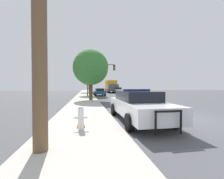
{
  "coord_description": "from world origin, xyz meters",
  "views": [
    {
      "loc": [
        -4.94,
        -7.04,
        1.69
      ],
      "look_at": [
        -1.12,
        14.9,
        1.21
      ],
      "focal_mm": 24.0,
      "sensor_mm": 36.0,
      "label": 1
    }
  ],
  "objects_px": {
    "box_truck": "(111,86)",
    "car_background_oncoming": "(118,90)",
    "traffic_light": "(99,73)",
    "car_background_midblock": "(99,92)",
    "traffic_cone": "(81,121)",
    "fire_hydrant": "(81,117)",
    "tree_sidewalk_mid": "(90,71)",
    "police_car": "(138,105)",
    "tree_sidewalk_far": "(89,75)",
    "car_background_distant": "(112,90)",
    "tree_sidewalk_near": "(91,68)"
  },
  "relations": [
    {
      "from": "police_car",
      "to": "traffic_cone",
      "type": "distance_m",
      "value": 3.07
    },
    {
      "from": "tree_sidewalk_mid",
      "to": "traffic_light",
      "type": "bearing_deg",
      "value": -65.52
    },
    {
      "from": "tree_sidewalk_far",
      "to": "traffic_cone",
      "type": "relative_size",
      "value": 13.57
    },
    {
      "from": "police_car",
      "to": "traffic_light",
      "type": "distance_m",
      "value": 16.34
    },
    {
      "from": "car_background_midblock",
      "to": "traffic_cone",
      "type": "height_order",
      "value": "car_background_midblock"
    },
    {
      "from": "tree_sidewalk_near",
      "to": "traffic_cone",
      "type": "relative_size",
      "value": 11.16
    },
    {
      "from": "tree_sidewalk_mid",
      "to": "traffic_cone",
      "type": "relative_size",
      "value": 12.1
    },
    {
      "from": "traffic_light",
      "to": "box_truck",
      "type": "height_order",
      "value": "traffic_light"
    },
    {
      "from": "car_background_oncoming",
      "to": "tree_sidewalk_mid",
      "type": "xyz_separation_m",
      "value": [
        -6.84,
        -9.48,
        3.51
      ]
    },
    {
      "from": "tree_sidewalk_near",
      "to": "box_truck",
      "type": "bearing_deg",
      "value": 74.1
    },
    {
      "from": "fire_hydrant",
      "to": "tree_sidewalk_mid",
      "type": "xyz_separation_m",
      "value": [
        0.89,
        20.39,
        3.69
      ]
    },
    {
      "from": "box_truck",
      "to": "tree_sidewalk_far",
      "type": "relative_size",
      "value": 0.93
    },
    {
      "from": "fire_hydrant",
      "to": "traffic_light",
      "type": "height_order",
      "value": "traffic_light"
    },
    {
      "from": "car_background_oncoming",
      "to": "car_background_midblock",
      "type": "bearing_deg",
      "value": 57.42
    },
    {
      "from": "traffic_light",
      "to": "box_truck",
      "type": "distance_m",
      "value": 16.2
    },
    {
      "from": "traffic_light",
      "to": "car_background_oncoming",
      "type": "xyz_separation_m",
      "value": [
        5.56,
        12.29,
        -3.02
      ]
    },
    {
      "from": "car_background_distant",
      "to": "tree_sidewalk_mid",
      "type": "distance_m",
      "value": 17.46
    },
    {
      "from": "car_background_midblock",
      "to": "car_background_oncoming",
      "type": "relative_size",
      "value": 1.04
    },
    {
      "from": "car_background_midblock",
      "to": "tree_sidewalk_mid",
      "type": "relative_size",
      "value": 0.7
    },
    {
      "from": "tree_sidewalk_near",
      "to": "tree_sidewalk_far",
      "type": "xyz_separation_m",
      "value": [
        0.24,
        20.59,
        0.66
      ]
    },
    {
      "from": "car_background_distant",
      "to": "traffic_light",
      "type": "bearing_deg",
      "value": -103.61
    },
    {
      "from": "car_background_midblock",
      "to": "traffic_cone",
      "type": "distance_m",
      "value": 21.13
    },
    {
      "from": "traffic_light",
      "to": "tree_sidewalk_mid",
      "type": "height_order",
      "value": "tree_sidewalk_mid"
    },
    {
      "from": "car_background_midblock",
      "to": "tree_sidewalk_far",
      "type": "xyz_separation_m",
      "value": [
        -1.57,
        11.43,
        3.81
      ]
    },
    {
      "from": "police_car",
      "to": "traffic_cone",
      "type": "relative_size",
      "value": 10.33
    },
    {
      "from": "traffic_light",
      "to": "tree_sidewalk_far",
      "type": "xyz_separation_m",
      "value": [
        -1.2,
        15.01,
        0.75
      ]
    },
    {
      "from": "car_background_distant",
      "to": "car_background_oncoming",
      "type": "relative_size",
      "value": 0.99
    },
    {
      "from": "car_background_midblock",
      "to": "box_truck",
      "type": "height_order",
      "value": "box_truck"
    },
    {
      "from": "traffic_light",
      "to": "car_background_oncoming",
      "type": "height_order",
      "value": "traffic_light"
    },
    {
      "from": "police_car",
      "to": "car_background_distant",
      "type": "xyz_separation_m",
      "value": [
        4.75,
        34.64,
        -0.05
      ]
    },
    {
      "from": "police_car",
      "to": "tree_sidewalk_mid",
      "type": "height_order",
      "value": "tree_sidewalk_mid"
    },
    {
      "from": "box_truck",
      "to": "car_background_oncoming",
      "type": "bearing_deg",
      "value": 108.08
    },
    {
      "from": "tree_sidewalk_far",
      "to": "traffic_light",
      "type": "bearing_deg",
      "value": -85.45
    },
    {
      "from": "police_car",
      "to": "tree_sidewalk_mid",
      "type": "xyz_separation_m",
      "value": [
        -1.84,
        18.86,
        3.49
      ]
    },
    {
      "from": "traffic_light",
      "to": "box_truck",
      "type": "xyz_separation_m",
      "value": [
        4.54,
        15.41,
        -2.08
      ]
    },
    {
      "from": "traffic_light",
      "to": "traffic_cone",
      "type": "height_order",
      "value": "traffic_light"
    },
    {
      "from": "police_car",
      "to": "car_background_oncoming",
      "type": "relative_size",
      "value": 1.27
    },
    {
      "from": "police_car",
      "to": "car_background_midblock",
      "type": "bearing_deg",
      "value": -89.45
    },
    {
      "from": "tree_sidewalk_mid",
      "to": "tree_sidewalk_near",
      "type": "bearing_deg",
      "value": -91.07
    },
    {
      "from": "fire_hydrant",
      "to": "car_background_oncoming",
      "type": "bearing_deg",
      "value": 75.48
    },
    {
      "from": "tree_sidewalk_mid",
      "to": "traffic_cone",
      "type": "xyz_separation_m",
      "value": [
        -0.9,
        -20.2,
        -3.87
      ]
    },
    {
      "from": "fire_hydrant",
      "to": "tree_sidewalk_mid",
      "type": "bearing_deg",
      "value": 87.49
    },
    {
      "from": "police_car",
      "to": "fire_hydrant",
      "type": "bearing_deg",
      "value": 29.39
    },
    {
      "from": "traffic_light",
      "to": "tree_sidewalk_mid",
      "type": "bearing_deg",
      "value": 114.48
    },
    {
      "from": "car_background_oncoming",
      "to": "tree_sidewalk_mid",
      "type": "bearing_deg",
      "value": 52.41
    },
    {
      "from": "car_background_oncoming",
      "to": "tree_sidewalk_mid",
      "type": "relative_size",
      "value": 0.67
    },
    {
      "from": "tree_sidewalk_mid",
      "to": "traffic_cone",
      "type": "height_order",
      "value": "tree_sidewalk_mid"
    },
    {
      "from": "fire_hydrant",
      "to": "car_background_oncoming",
      "type": "relative_size",
      "value": 0.2
    },
    {
      "from": "car_background_distant",
      "to": "police_car",
      "type": "bearing_deg",
      "value": -95.48
    },
    {
      "from": "car_background_oncoming",
      "to": "traffic_cone",
      "type": "distance_m",
      "value": 30.68
    }
  ]
}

